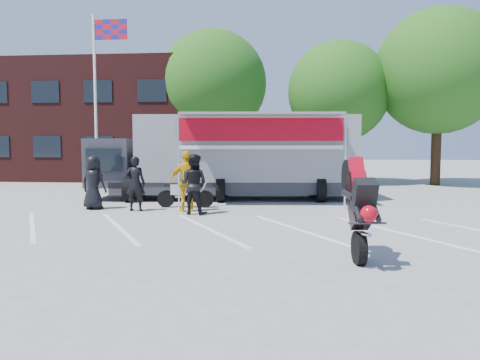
% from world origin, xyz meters
% --- Properties ---
extents(ground, '(100.00, 100.00, 0.00)m').
position_xyz_m(ground, '(0.00, 0.00, 0.00)').
color(ground, '#989893').
rests_on(ground, ground).
extents(parking_bay_lines, '(18.09, 13.33, 0.01)m').
position_xyz_m(parking_bay_lines, '(0.00, 1.00, 0.01)').
color(parking_bay_lines, white).
rests_on(parking_bay_lines, ground).
extents(office_building, '(18.00, 8.00, 7.00)m').
position_xyz_m(office_building, '(-10.00, 18.00, 3.50)').
color(office_building, '#3F1614').
rests_on(office_building, ground).
extents(flagpole, '(1.61, 0.12, 8.00)m').
position_xyz_m(flagpole, '(-6.24, 10.00, 5.05)').
color(flagpole, white).
rests_on(flagpole, ground).
extents(tree_left, '(6.12, 6.12, 8.64)m').
position_xyz_m(tree_left, '(-2.00, 16.00, 5.57)').
color(tree_left, '#382314').
rests_on(tree_left, ground).
extents(tree_mid, '(5.44, 5.44, 7.68)m').
position_xyz_m(tree_mid, '(5.00, 15.00, 4.94)').
color(tree_mid, '#382314').
rests_on(tree_mid, ground).
extents(tree_right, '(6.46, 6.46, 9.12)m').
position_xyz_m(tree_right, '(10.00, 14.50, 5.88)').
color(tree_right, '#382314').
rests_on(tree_right, ground).
extents(transporter_truck, '(10.67, 5.82, 3.27)m').
position_xyz_m(transporter_truck, '(0.14, 7.49, 0.00)').
color(transporter_truck, gray).
rests_on(transporter_truck, ground).
extents(parked_motorcycle, '(2.02, 0.77, 1.04)m').
position_xyz_m(parked_motorcycle, '(-1.25, 4.91, 0.00)').
color(parked_motorcycle, silver).
rests_on(parked_motorcycle, ground).
extents(stunt_bike_rider, '(1.04, 1.89, 2.13)m').
position_xyz_m(stunt_bike_rider, '(3.46, -1.50, 0.00)').
color(stunt_bike_rider, black).
rests_on(stunt_bike_rider, ground).
extents(spectator_leather_a, '(0.99, 0.76, 1.80)m').
position_xyz_m(spectator_leather_a, '(-4.23, 4.20, 0.90)').
color(spectator_leather_a, black).
rests_on(spectator_leather_a, ground).
extents(spectator_leather_b, '(0.67, 0.45, 1.79)m').
position_xyz_m(spectator_leather_b, '(-2.70, 3.95, 0.90)').
color(spectator_leather_b, black).
rests_on(spectator_leather_b, ground).
extents(spectator_leather_c, '(1.07, 0.92, 1.87)m').
position_xyz_m(spectator_leather_c, '(-0.68, 3.48, 0.94)').
color(spectator_leather_c, black).
rests_on(spectator_leather_c, ground).
extents(spectator_hivis, '(1.26, 0.86, 1.98)m').
position_xyz_m(spectator_hivis, '(-1.00, 4.04, 0.99)').
color(spectator_hivis, '#E5AE0C').
rests_on(spectator_hivis, ground).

